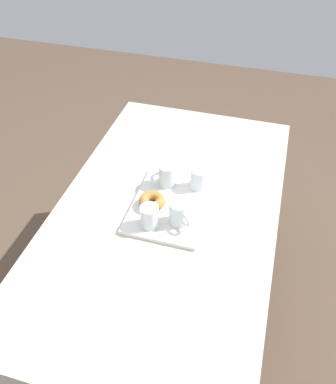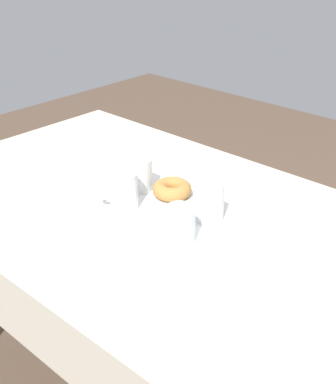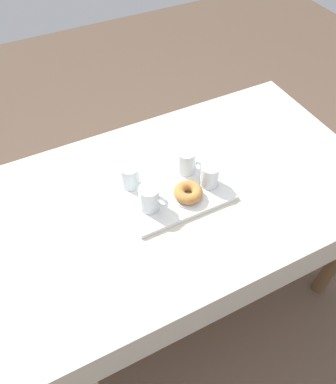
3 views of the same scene
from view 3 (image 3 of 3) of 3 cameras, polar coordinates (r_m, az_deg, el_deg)
ground_plane at (r=2.06m, az=1.09°, el=-13.88°), size 6.00×6.00×0.00m
dining_table at (r=1.50m, az=1.46°, el=-2.21°), size 1.51×0.87×0.76m
serving_tray at (r=1.42m, az=0.72°, el=0.46°), size 0.39×0.29×0.02m
tea_mug_left at (r=1.44m, az=2.74°, el=4.57°), size 0.09×0.10×0.10m
tea_mug_right at (r=1.32m, az=-2.74°, el=-1.02°), size 0.09×0.10×0.10m
water_glass_near at (r=1.40m, az=6.25°, el=2.37°), size 0.07×0.07×0.09m
water_glass_far at (r=1.40m, az=-5.67°, el=2.26°), size 0.07×0.07×0.09m
donut_plate_left at (r=1.38m, az=3.01°, el=-0.65°), size 0.11×0.11×0.01m
sugar_donut_left at (r=1.36m, az=3.04°, el=-0.03°), size 0.10×0.10×0.04m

